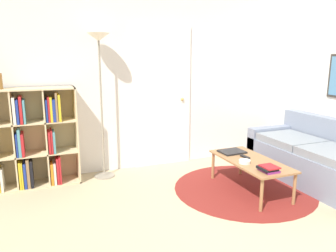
% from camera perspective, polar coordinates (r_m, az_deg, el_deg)
% --- Properties ---
extents(wall_back, '(7.56, 0.11, 2.60)m').
position_cam_1_polar(wall_back, '(4.65, -4.22, 8.41)').
color(wall_back, silver).
rests_on(wall_back, ground_plane).
extents(rug, '(1.69, 1.69, 0.01)m').
position_cam_1_polar(rug, '(4.17, 13.03, -10.57)').
color(rug, maroon).
rests_on(rug, ground_plane).
extents(bookshelf, '(1.11, 0.34, 1.22)m').
position_cam_1_polar(bookshelf, '(4.34, -23.57, -2.39)').
color(bookshelf, beige).
rests_on(bookshelf, ground_plane).
extents(floor_lamp, '(0.28, 0.28, 1.86)m').
position_cam_1_polar(floor_lamp, '(4.25, -11.85, 11.15)').
color(floor_lamp, gray).
rests_on(floor_lamp, ground_plane).
extents(couch, '(0.82, 1.81, 0.78)m').
position_cam_1_polar(couch, '(4.67, 24.84, -5.37)').
color(couch, gray).
rests_on(couch, ground_plane).
extents(coffee_table, '(0.51, 1.09, 0.38)m').
position_cam_1_polar(coffee_table, '(4.02, 14.18, -6.25)').
color(coffee_table, '#996B42').
rests_on(coffee_table, ground_plane).
extents(laptop, '(0.32, 0.26, 0.02)m').
position_cam_1_polar(laptop, '(4.26, 11.07, -4.40)').
color(laptop, black).
rests_on(laptop, coffee_table).
extents(bowl, '(0.13, 0.13, 0.04)m').
position_cam_1_polar(bowl, '(3.87, 13.20, -6.05)').
color(bowl, silver).
rests_on(bowl, coffee_table).
extents(book_stack_on_table, '(0.18, 0.20, 0.06)m').
position_cam_1_polar(book_stack_on_table, '(3.67, 17.08, -7.12)').
color(book_stack_on_table, '#7F287A').
rests_on(book_stack_on_table, coffee_table).
extents(remote, '(0.05, 0.14, 0.02)m').
position_cam_1_polar(remote, '(4.08, 13.27, -5.25)').
color(remote, black).
rests_on(remote, coffee_table).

